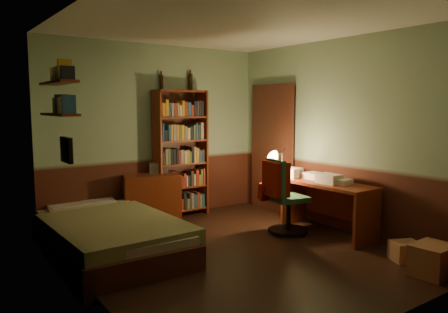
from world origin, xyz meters
TOP-DOWN VIEW (x-y plane):
  - floor at (0.00, 0.00)m, footprint 3.50×4.00m
  - ceiling at (0.00, 0.00)m, footprint 3.50×4.00m
  - wall_back at (0.00, 2.01)m, footprint 3.50×0.02m
  - wall_left at (-1.76, 0.00)m, footprint 0.02×4.00m
  - wall_right at (1.76, 0.00)m, footprint 0.02×4.00m
  - wall_front at (0.00, -2.01)m, footprint 3.50×0.02m
  - doorway at (1.72, 1.30)m, footprint 0.06×0.90m
  - door_trim at (1.69, 1.30)m, footprint 0.02×0.98m
  - bed at (-1.19, 0.93)m, footprint 1.30×2.35m
  - dresser at (-0.21, 1.76)m, footprint 0.88×0.61m
  - mini_stereo at (-0.03, 1.89)m, footprint 0.33×0.30m
  - bookshelf at (0.33, 1.85)m, footprint 0.84×0.32m
  - bottle_left at (0.07, 1.96)m, footprint 0.06×0.06m
  - bottle_right at (0.58, 1.96)m, footprint 0.07×0.07m
  - desk at (1.44, -0.10)m, footprint 0.55×1.29m
  - paper_stack at (1.34, 0.54)m, footprint 0.30×0.37m
  - desk_lamp at (1.20, 0.54)m, footprint 0.19×0.19m
  - office_chair at (1.04, 0.22)m, footprint 0.66×0.60m
  - red_jacket at (0.82, 0.13)m, footprint 0.34×0.43m
  - wall_shelf_lower at (-1.64, 1.10)m, footprint 0.20×0.90m
  - wall_shelf_upper at (-1.64, 1.10)m, footprint 0.20×0.90m
  - framed_picture at (-1.72, 0.60)m, footprint 0.04×0.32m
  - cardboard_box_a at (1.19, -1.69)m, footprint 0.44×0.37m
  - cardboard_box_b at (1.35, -1.30)m, footprint 0.37×0.35m

SIDE VIEW (x-z plane):
  - floor at x=0.00m, z-range -0.02..0.00m
  - cardboard_box_b at x=1.35m, z-range 0.00..0.21m
  - cardboard_box_a at x=1.19m, z-range 0.00..0.32m
  - bed at x=-1.19m, z-range 0.00..0.69m
  - desk at x=1.44m, z-range 0.00..0.69m
  - dresser at x=-0.21m, z-range 0.00..0.71m
  - office_chair at x=1.04m, z-range 0.00..1.13m
  - paper_stack at x=1.34m, z-range 0.69..0.82m
  - mini_stereo at x=-0.03m, z-range 0.71..0.86m
  - desk_lamp at x=1.20m, z-range 0.69..1.21m
  - bookshelf at x=0.33m, z-range 0.00..1.93m
  - doorway at x=1.72m, z-range 0.00..2.00m
  - door_trim at x=1.69m, z-range -0.04..2.04m
  - framed_picture at x=-1.72m, z-range 1.12..1.38m
  - wall_back at x=0.00m, z-range 0.00..2.60m
  - wall_left at x=-1.76m, z-range 0.00..2.60m
  - wall_right at x=1.76m, z-range 0.00..2.60m
  - wall_front at x=0.00m, z-range 0.00..2.60m
  - red_jacket at x=0.82m, z-range 1.13..1.59m
  - wall_shelf_lower at x=-1.64m, z-range 1.59..1.61m
  - wall_shelf_upper at x=-1.64m, z-range 1.94..1.96m
  - bottle_left at x=0.07m, z-range 1.93..2.15m
  - bottle_right at x=0.58m, z-range 1.93..2.19m
  - ceiling at x=0.00m, z-range 2.60..2.62m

